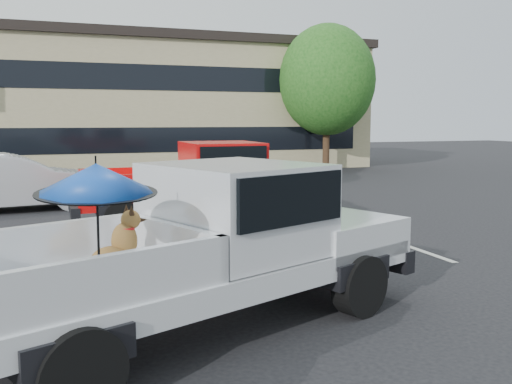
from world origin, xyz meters
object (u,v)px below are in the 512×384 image
at_px(silver_sedan, 13,182).
at_px(tree_back, 217,84).
at_px(silver_pickup, 220,236).
at_px(tree_right, 327,80).
at_px(red_pickup, 215,179).

bearing_deg(silver_sedan, tree_back, -39.25).
height_order(tree_back, silver_pickup, tree_back).
distance_m(tree_right, silver_sedan, 15.82).
bearing_deg(tree_right, red_pickup, -127.25).
xyz_separation_m(tree_right, silver_pickup, (-10.51, -17.89, -3.16)).
relative_size(tree_back, red_pickup, 1.25).
distance_m(red_pickup, silver_sedan, 5.75).
distance_m(silver_pickup, red_pickup, 6.63).
relative_size(silver_pickup, silver_sedan, 1.32).
xyz_separation_m(silver_pickup, red_pickup, (1.76, 6.39, -0.03)).
xyz_separation_m(tree_right, red_pickup, (-8.75, -11.50, -3.19)).
xyz_separation_m(tree_back, silver_sedan, (-10.24, -15.92, -3.66)).
bearing_deg(silver_pickup, silver_sedan, 83.70).
bearing_deg(silver_sedan, tree_right, -65.60).
bearing_deg(tree_back, red_pickup, -106.42).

